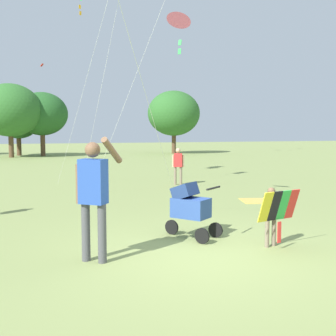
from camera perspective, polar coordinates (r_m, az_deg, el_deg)
The scene contains 9 objects.
ground_plane at distance 6.72m, azimuth 5.05°, elevation -11.95°, with size 120.00×120.00×0.00m, color #849351.
treeline_distant at distance 34.35m, azimuth -21.19°, elevation 7.43°, with size 27.59×7.31×6.19m.
child_with_butterfly_kite at distance 7.25m, azimuth 14.22°, elevation -5.69°, with size 0.81×0.44×1.02m.
person_adult_flyer at distance 6.29m, azimuth -10.20°, elevation -3.02°, with size 0.73×0.49×1.89m.
stroller at distance 7.68m, azimuth 3.02°, elevation -5.11°, with size 0.91×1.04×1.03m.
kite_adult_black at distance 10.91m, azimuth 1.42°, elevation 19.40°, with size 2.92×4.11×4.89m.
kite_orange_delta at distance 16.79m, azimuth -11.82°, elevation 21.20°, with size 1.53×2.64×7.42m.
person_sitting_far at distance 15.07m, azimuth 1.39°, elevation 0.66°, with size 0.40×0.28×1.34m.
picnic_blanket at distance 11.99m, azimuth 12.84°, elevation -4.41°, with size 1.17×0.91×0.02m, color gold.
Camera 1 is at (-2.58, -5.88, 1.98)m, focal length 44.37 mm.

